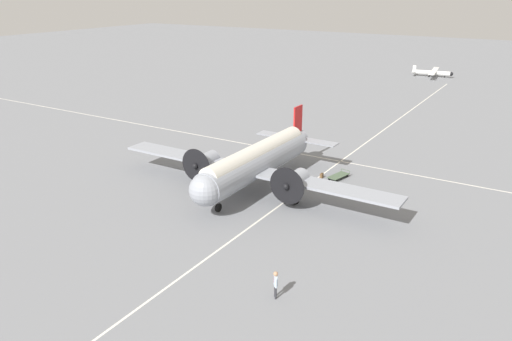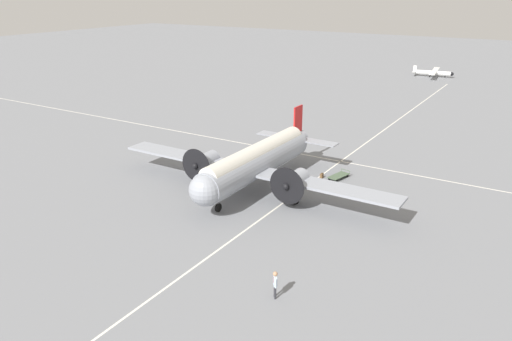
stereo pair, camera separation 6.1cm
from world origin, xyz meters
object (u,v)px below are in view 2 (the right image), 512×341
at_px(crew_foreground, 275,282).
at_px(baggage_cart, 339,176).
at_px(suitcase_near_door, 322,176).
at_px(light_aircraft_distant, 434,73).
at_px(airliner_main, 253,163).

xyz_separation_m(crew_foreground, baggage_cart, (-19.18, -4.22, -0.76)).
bearing_deg(suitcase_near_door, light_aircraft_distant, -175.92).
bearing_deg(light_aircraft_distant, suitcase_near_door, -93.18).
xyz_separation_m(crew_foreground, suitcase_near_door, (-18.49, -5.58, -0.81)).
distance_m(crew_foreground, light_aircraft_distant, 80.21).
bearing_deg(airliner_main, baggage_cart, 141.38).
relative_size(crew_foreground, light_aircraft_distant, 0.17).
distance_m(airliner_main, baggage_cart, 8.54).
distance_m(suitcase_near_door, baggage_cart, 1.53).
bearing_deg(crew_foreground, suitcase_near_door, -20.25).
height_order(airliner_main, crew_foreground, airliner_main).
distance_m(airliner_main, light_aircraft_distant, 66.85).
height_order(airliner_main, suitcase_near_door, airliner_main).
relative_size(crew_foreground, baggage_cart, 0.68).
bearing_deg(crew_foreground, baggage_cart, -24.64).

